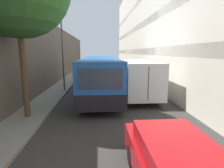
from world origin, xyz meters
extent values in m
plane|color=#33302D|center=(0.00, 15.00, 0.00)|extent=(150.00, 150.00, 0.00)
cube|color=gray|center=(-4.40, 15.00, 0.07)|extent=(1.83, 60.00, 0.15)
cube|color=#51473D|center=(-6.52, 15.00, 3.05)|extent=(2.40, 60.00, 6.10)
cube|color=black|center=(-5.86, 15.00, 1.22)|extent=(1.08, 60.00, 2.44)
cube|color=beige|center=(5.29, 15.00, 6.77)|extent=(2.40, 60.00, 13.54)
cube|color=#333D47|center=(4.63, 15.00, 3.39)|extent=(1.08, 60.00, 0.70)
cube|color=#333D47|center=(4.63, 15.00, 6.37)|extent=(1.08, 60.00, 0.70)
cube|color=#9E0F14|center=(0.92, 5.39, 1.18)|extent=(1.54, 2.37, 0.45)
cylinder|color=black|center=(0.12, 6.58, 0.30)|extent=(0.16, 0.60, 0.60)
cylinder|color=black|center=(1.72, 6.58, 0.30)|extent=(0.16, 0.60, 0.60)
cube|color=#1E519E|center=(-0.75, 16.08, 1.64)|extent=(2.57, 11.99, 2.44)
cube|color=black|center=(-0.75, 16.08, 0.85)|extent=(2.59, 12.01, 0.85)
cube|color=#2D3847|center=(-0.75, 16.08, 2.01)|extent=(2.61, 11.03, 0.78)
cube|color=#2D3847|center=(-0.75, 10.08, 2.07)|extent=(2.11, 0.04, 0.97)
cylinder|color=black|center=(-1.88, 19.80, 0.50)|extent=(0.24, 1.00, 1.00)
cylinder|color=black|center=(0.38, 19.80, 0.50)|extent=(0.24, 1.00, 1.00)
cylinder|color=black|center=(-1.88, 12.37, 0.50)|extent=(0.24, 1.00, 1.00)
cylinder|color=black|center=(0.38, 12.37, 0.50)|extent=(0.24, 1.00, 1.00)
cube|color=silver|center=(1.95, 19.06, 1.50)|extent=(2.21, 2.49, 2.18)
cube|color=silver|center=(1.95, 14.61, 1.55)|extent=(2.31, 6.41, 2.27)
cube|color=#4C4C4C|center=(1.95, 11.40, 1.55)|extent=(0.05, 0.02, 1.93)
cylinder|color=black|center=(0.91, 19.06, 0.48)|extent=(0.22, 0.96, 0.96)
cylinder|color=black|center=(2.99, 19.06, 0.48)|extent=(0.22, 0.96, 0.96)
cylinder|color=black|center=(0.91, 12.85, 0.48)|extent=(0.22, 0.96, 0.96)
cylinder|color=black|center=(2.99, 12.85, 0.48)|extent=(0.22, 0.96, 0.96)
cylinder|color=#38383D|center=(-3.74, 16.51, 3.18)|extent=(0.12, 0.12, 6.07)
cube|color=#38383D|center=(-3.74, 16.51, 6.34)|extent=(0.36, 0.80, 0.24)
cylinder|color=#4C3823|center=(-4.40, 10.57, 2.39)|extent=(0.28, 0.28, 4.48)
camera|label=1|loc=(-0.79, 1.94, 3.30)|focal=28.00mm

